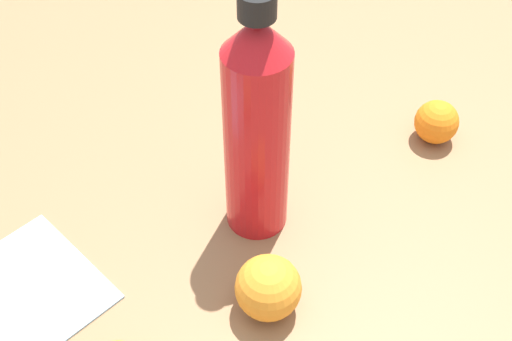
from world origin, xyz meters
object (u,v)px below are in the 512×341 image
object	(u,v)px
folded_napkin	(29,289)
orange_1	(437,122)
orange_0	(268,288)
water_bottle	(256,126)

from	to	relation	value
folded_napkin	orange_1	bearing A→B (deg)	-166.69
orange_1	folded_napkin	size ratio (longest dim) A/B	0.36
folded_napkin	orange_0	bearing A→B (deg)	162.30
water_bottle	orange_0	size ratio (longest dim) A/B	4.37
orange_0	folded_napkin	distance (m)	0.28
water_bottle	folded_napkin	world-z (taller)	water_bottle
water_bottle	orange_0	bearing A→B (deg)	108.37
orange_0	water_bottle	bearing A→B (deg)	-97.58
water_bottle	orange_1	distance (m)	0.31
water_bottle	orange_0	world-z (taller)	water_bottle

